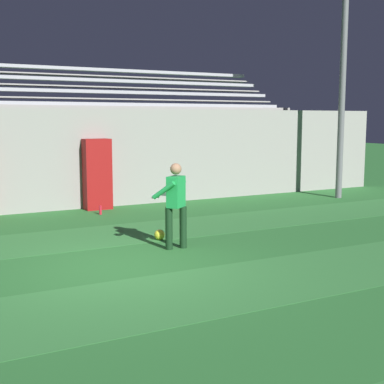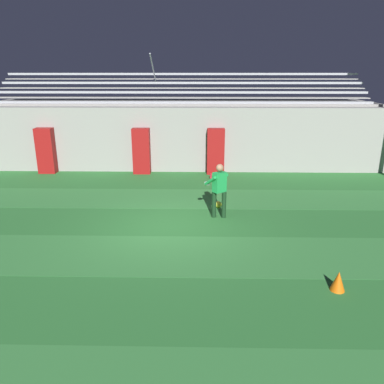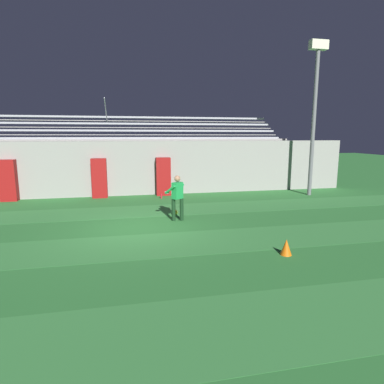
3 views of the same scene
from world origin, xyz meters
name	(u,v)px [view 3 (image 3 of 3)]	position (x,y,z in m)	size (l,w,h in m)	color
ground_plane	(137,229)	(0.00, 0.00, 0.00)	(80.00, 80.00, 0.00)	#2D7533
turf_stripe_near	(152,337)	(0.00, -6.00, 0.00)	(28.00, 2.13, 0.01)	#38843D
turf_stripe_mid	(139,246)	(0.00, -1.73, 0.00)	(28.00, 2.13, 0.01)	#38843D
turf_stripe_far	(135,211)	(0.00, 2.54, 0.00)	(28.00, 2.13, 0.01)	#38843D
back_wall	(131,168)	(0.00, 6.50, 1.40)	(24.00, 0.60, 2.80)	#999691
padding_pillar_gate_left	(99,178)	(-1.60, 5.95, 0.98)	(0.74, 0.44, 1.97)	maroon
padding_pillar_gate_right	(163,177)	(1.60, 5.95, 0.98)	(0.74, 0.44, 1.97)	maroon
padding_pillar_far_left	(8,181)	(-5.77, 5.95, 0.98)	(0.74, 0.44, 1.97)	maroon
bleacher_stand	(131,163)	(0.00, 8.49, 1.50)	(18.00, 3.35, 5.03)	#999691
floodlight_pole	(315,99)	(9.12, 4.46, 4.87)	(0.90, 0.36, 7.65)	slate
goalkeeper	(177,195)	(1.50, 0.79, 0.95)	(0.74, 0.73, 1.67)	#143319
soccer_ball	(175,212)	(1.53, 1.62, 0.11)	(0.22, 0.22, 0.22)	yellow
traffic_cone	(286,247)	(3.73, -3.21, 0.21)	(0.30, 0.30, 0.42)	orange
water_bottle	(161,196)	(1.39, 5.08, 0.12)	(0.07, 0.07, 0.24)	red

